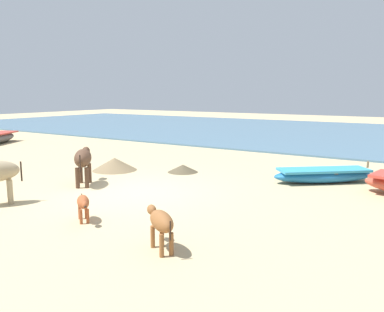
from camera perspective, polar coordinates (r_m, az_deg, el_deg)
The scene contains 8 objects.
ground at distance 11.04m, azimuth -8.73°, elevation -5.08°, with size 80.00×80.00×0.00m, color tan.
sea_water at distance 27.63m, azimuth 17.99°, elevation 3.12°, with size 60.00×20.00×0.08m, color slate.
fishing_boat_1 at distance 12.63m, azimuth 18.16°, elevation -2.57°, with size 2.87×2.63×0.61m.
calf_near_brown at distance 6.88m, azimuth -4.46°, elevation -9.33°, with size 1.00×0.75×0.70m.
calf_far_rust at distance 8.67m, azimuth -15.20°, elevation -6.48°, with size 0.76×0.63×0.55m.
cow_second_adult_dark at distance 12.01m, azimuth -15.20°, elevation -0.44°, with size 1.29×1.40×1.06m.
debris_pile_0 at distance 14.14m, azimuth -10.94°, elevation -1.13°, with size 1.54×1.54×0.44m, color #7A6647.
debris_pile_1 at distance 13.57m, azimuth -1.31°, elevation -1.77°, with size 1.04×1.04×0.26m, color brown.
Camera 1 is at (7.19, -7.94, 2.67)m, focal length 37.53 mm.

